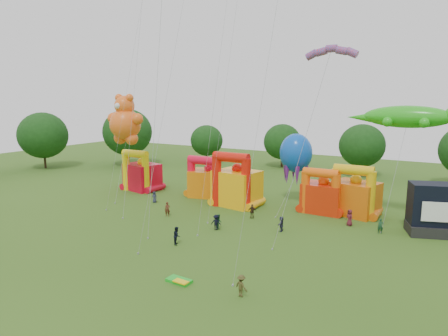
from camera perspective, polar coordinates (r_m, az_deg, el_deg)
The scene contains 23 objects.
ground at distance 33.08m, azimuth -17.90°, elevation -15.98°, with size 160.00×160.00×0.00m, color #325718.
tree_ring at distance 32.19m, azimuth -19.10°, elevation -4.90°, with size 124.35×126.46×12.07m.
bouncy_castle_0 at distance 63.69m, azimuth -11.76°, elevation -0.92°, with size 5.82×5.06×6.45m.
bouncy_castle_1 at distance 58.25m, azimuth -2.31°, elevation -1.85°, with size 6.19×5.43×6.12m.
bouncy_castle_2 at distance 53.22m, azimuth 1.70°, elevation -2.47°, with size 6.19×5.26×7.34m.
bouncy_castle_3 at distance 51.66m, azimuth 13.89°, elevation -3.79°, with size 4.92×3.97×5.78m.
bouncy_castle_4 at distance 51.50m, azimuth 18.14°, elevation -3.78°, with size 6.07×5.33×6.42m.
teddy_bear_kite at distance 57.36m, azimuth -14.02°, elevation 5.57°, with size 6.08×5.34×14.91m.
gecko_kite at distance 48.81m, azimuth 23.96°, elevation 2.86°, with size 12.39×8.17×13.54m.
octopus_kite at distance 54.54m, azimuth 9.98°, elevation 0.74°, with size 4.41×10.49×9.62m.
parafoil_kites at distance 47.48m, azimuth -8.28°, elevation 9.06°, with size 30.65×13.40×30.27m.
diamond_kites at distance 41.62m, azimuth -3.54°, elevation 12.17°, with size 26.84×18.77×38.18m.
folded_kite_bundle at distance 32.55m, azimuth -6.41°, elevation -15.71°, with size 2.04×1.17×0.31m.
spectator_0 at distance 55.90m, azimuth -9.91°, elevation -4.11°, with size 0.76×0.50×1.56m, color #272C41.
spectator_1 at distance 49.23m, azimuth -8.08°, elevation -5.85°, with size 0.65×0.43×1.78m, color #522517.
spectator_2 at distance 44.33m, azimuth -0.76°, elevation -7.64°, with size 0.79×0.62×1.63m, color #1C462B.
spectator_3 at distance 43.90m, azimuth -1.15°, elevation -7.77°, with size 1.10×0.63×1.71m, color black.
spectator_4 at distance 48.04m, azimuth 4.05°, elevation -6.20°, with size 1.03×0.43×1.75m, color #372616.
spectator_5 at distance 43.89m, azimuth 8.19°, elevation -7.90°, with size 1.55×0.49×1.67m, color #24243C.
spectator_6 at distance 47.41m, azimuth 17.50°, elevation -6.78°, with size 0.92×0.60×1.88m, color #581922.
spectator_7 at distance 45.89m, azimuth 21.45°, elevation -7.74°, with size 0.59×0.39×1.62m, color #1A4125.
spectator_8 at distance 40.01m, azimuth -6.74°, elevation -9.56°, with size 0.87×0.68×1.78m, color black.
spectator_9 at distance 30.08m, azimuth 2.49°, elevation -16.46°, with size 1.07×0.61×1.65m, color #403B19.
Camera 1 is at (22.64, -19.52, 14.18)m, focal length 32.00 mm.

